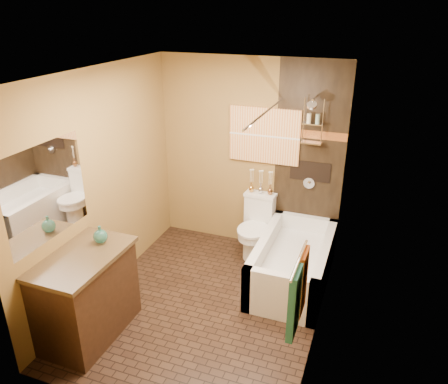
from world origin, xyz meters
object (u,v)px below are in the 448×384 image
at_px(sunset_painting, 264,136).
at_px(vanity, 86,295).
at_px(toilet, 256,226).
at_px(bathtub, 293,266).

distance_m(sunset_painting, vanity, 2.78).
relative_size(sunset_painting, vanity, 0.88).
xyz_separation_m(sunset_painting, toilet, (-0.00, -0.26, -1.15)).
bearing_deg(bathtub, vanity, -137.75).
height_order(bathtub, toilet, toilet).
distance_m(sunset_painting, toilet, 1.18).
height_order(sunset_painting, vanity, sunset_painting).
relative_size(bathtub, toilet, 1.88).
bearing_deg(sunset_painting, vanity, -116.14).
distance_m(bathtub, vanity, 2.34).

